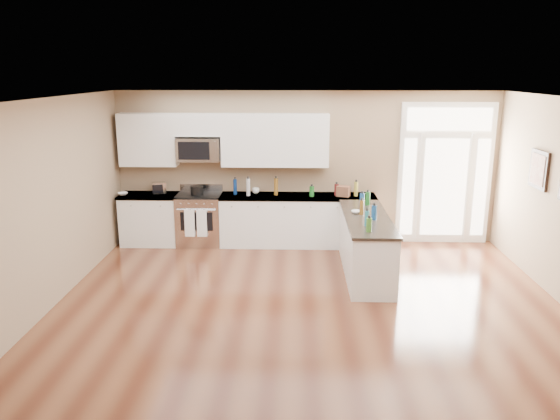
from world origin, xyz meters
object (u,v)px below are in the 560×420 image
(peninsula_cabinet, at_px, (366,247))
(stockpot, at_px, (197,190))
(toaster_oven, at_px, (159,188))
(kitchen_range, at_px, (200,219))

(peninsula_cabinet, bearing_deg, stockpot, 154.43)
(stockpot, height_order, toaster_oven, toaster_oven)
(peninsula_cabinet, relative_size, stockpot, 10.17)
(peninsula_cabinet, relative_size, kitchen_range, 2.15)
(peninsula_cabinet, distance_m, kitchen_range, 3.23)
(kitchen_range, distance_m, stockpot, 0.56)
(stockpot, distance_m, toaster_oven, 0.75)
(peninsula_cabinet, bearing_deg, kitchen_range, 153.38)
(peninsula_cabinet, xyz_separation_m, stockpot, (-2.91, 1.39, 0.60))
(stockpot, bearing_deg, peninsula_cabinet, -25.57)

